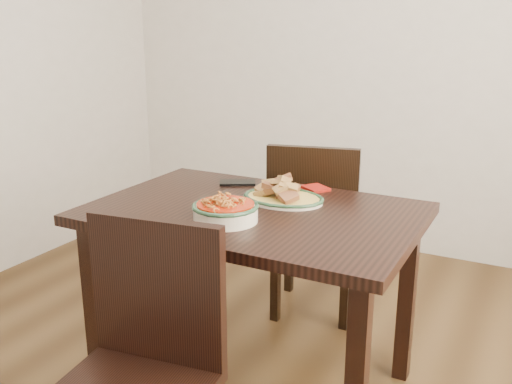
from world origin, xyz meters
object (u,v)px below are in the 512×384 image
at_px(dining_table, 254,233).
at_px(chair_near, 141,361).
at_px(chair_far, 315,222).
at_px(noodle_bowl, 226,209).
at_px(smartphone, 238,183).
at_px(fish_plate, 284,190).

xyz_separation_m(dining_table, chair_near, (0.01, -0.70, -0.15)).
bearing_deg(chair_near, chair_far, 83.11).
relative_size(dining_table, noodle_bowl, 5.13).
bearing_deg(smartphone, dining_table, -80.40).
bearing_deg(dining_table, noodle_bowl, -96.83).
bearing_deg(chair_near, noodle_bowl, 85.81).
bearing_deg(chair_near, smartphone, 96.13).
bearing_deg(fish_plate, noodle_bowl, -104.40).
bearing_deg(chair_far, smartphone, 44.80).
xyz_separation_m(fish_plate, noodle_bowl, (-0.08, -0.31, -0.00)).
height_order(dining_table, chair_near, chair_near).
xyz_separation_m(dining_table, smartphone, (-0.23, 0.28, 0.10)).
bearing_deg(chair_far, chair_near, 77.51).
distance_m(chair_near, noodle_bowl, 0.60).
distance_m(noodle_bowl, smartphone, 0.50).
xyz_separation_m(dining_table, noodle_bowl, (-0.02, -0.17, 0.14)).
bearing_deg(fish_plate, chair_near, -93.42).
relative_size(fish_plate, noodle_bowl, 1.34).
relative_size(chair_far, chair_near, 1.00).
bearing_deg(chair_far, dining_table, 77.24).
xyz_separation_m(chair_near, noodle_bowl, (-0.03, 0.53, 0.29)).
height_order(fish_plate, smartphone, fish_plate).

